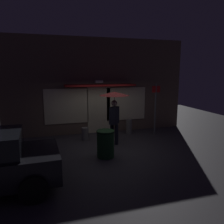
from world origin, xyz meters
TOP-DOWN VIEW (x-y plane):
  - ground_plane at (0.00, 0.00)m, footprint 18.00×18.00m
  - building_facade at (-0.00, 2.34)m, footprint 8.62×1.00m
  - person_with_umbrella at (0.19, 0.29)m, footprint 1.17×1.17m
  - street_sign_post at (2.45, 1.18)m, footprint 0.40×0.07m
  - sidewalk_bollard at (-0.86, 1.13)m, footprint 0.29×0.29m
  - sidewalk_bollard_2 at (1.31, 1.57)m, footprint 0.27×0.27m
  - trash_bin at (-0.50, -0.94)m, footprint 0.61×0.61m

SIDE VIEW (x-z plane):
  - ground_plane at x=0.00m, z-range 0.00..0.00m
  - sidewalk_bollard at x=-0.86m, z-range 0.00..0.56m
  - sidewalk_bollard_2 at x=1.31m, z-range 0.00..0.69m
  - trash_bin at x=-0.50m, z-range 0.00..0.94m
  - street_sign_post at x=2.45m, z-range 0.16..2.53m
  - person_with_umbrella at x=0.19m, z-range 0.58..2.72m
  - building_facade at x=0.00m, z-range -0.03..4.42m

